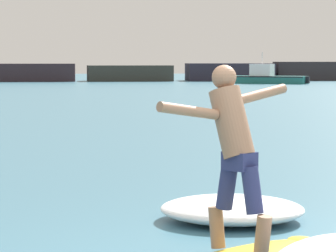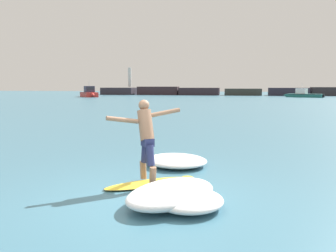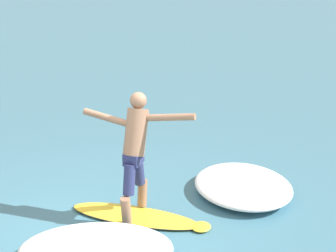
{
  "view_description": "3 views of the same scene",
  "coord_description": "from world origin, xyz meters",
  "px_view_note": "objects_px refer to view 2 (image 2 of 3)",
  "views": [
    {
      "loc": [
        -1.52,
        -6.08,
        1.75
      ],
      "look_at": [
        -0.59,
        1.84,
        1.09
      ],
      "focal_mm": 85.0,
      "sensor_mm": 36.0,
      "label": 1
    },
    {
      "loc": [
        1.58,
        -5.54,
        2.0
      ],
      "look_at": [
        -0.06,
        2.5,
        0.98
      ],
      "focal_mm": 35.0,
      "sensor_mm": 36.0,
      "label": 2
    },
    {
      "loc": [
        5.69,
        -2.69,
        3.78
      ],
      "look_at": [
        -0.64,
        1.58,
        0.97
      ],
      "focal_mm": 60.0,
      "sensor_mm": 36.0,
      "label": 3
    }
  ],
  "objects_px": {
    "surfer": "(146,134)",
    "small_boat_offshore": "(303,94)",
    "surfboard": "(149,183)",
    "fishing_boat_near_jetty": "(89,93)"
  },
  "relations": [
    {
      "from": "surfboard",
      "to": "small_boat_offshore",
      "type": "xyz_separation_m",
      "value": [
        12.96,
        52.34,
        0.45
      ]
    },
    {
      "from": "fishing_boat_near_jetty",
      "to": "small_boat_offshore",
      "type": "relative_size",
      "value": 0.92
    },
    {
      "from": "small_boat_offshore",
      "to": "surfboard",
      "type": "bearing_deg",
      "value": -103.9
    },
    {
      "from": "surfboard",
      "to": "surfer",
      "type": "bearing_deg",
      "value": 148.09
    },
    {
      "from": "surfer",
      "to": "fishing_boat_near_jetty",
      "type": "xyz_separation_m",
      "value": [
        -23.03,
        46.81,
        -0.4
      ]
    },
    {
      "from": "surfer",
      "to": "small_boat_offshore",
      "type": "bearing_deg",
      "value": 76.01
    },
    {
      "from": "surfboard",
      "to": "fishing_boat_near_jetty",
      "type": "relative_size",
      "value": 0.31
    },
    {
      "from": "surfer",
      "to": "small_boat_offshore",
      "type": "height_order",
      "value": "small_boat_offshore"
    },
    {
      "from": "fishing_boat_near_jetty",
      "to": "small_boat_offshore",
      "type": "xyz_separation_m",
      "value": [
        36.05,
        5.49,
        -0.15
      ]
    },
    {
      "from": "small_boat_offshore",
      "to": "fishing_boat_near_jetty",
      "type": "bearing_deg",
      "value": -171.34
    }
  ]
}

